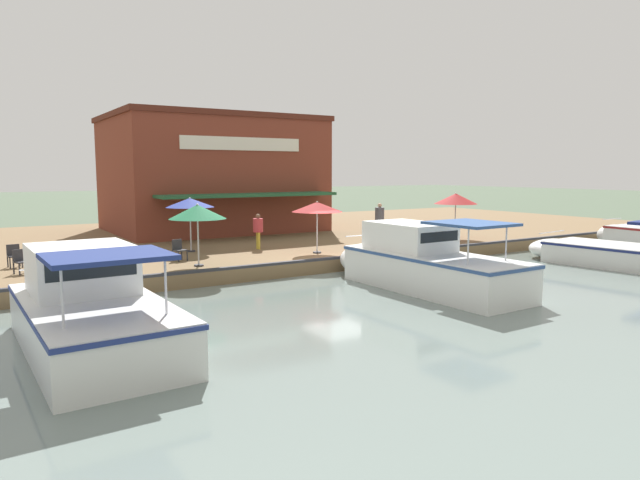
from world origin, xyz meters
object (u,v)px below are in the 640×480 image
object	(u,v)px
waterfront_restaurant	(212,174)
motorboat_distant_upstream	(87,309)
motorboat_far_downstream	(617,254)
cafe_chair_beside_entrance	(14,255)
motorboat_fourth_along	(416,262)
patio_umbrella_back_row	(317,207)
person_at_quay_edge	(258,227)
tree_upstream_bank	(239,165)
cafe_chair_mid_patio	(179,249)
patio_umbrella_by_entrance	(190,203)
person_near_entrance	(380,215)
patio_umbrella_far_corner	(197,212)
cafe_chair_facing_river	(21,260)
tree_downstream_bank	(157,145)
patio_umbrella_near_quay_edge	(456,199)

from	to	relation	value
waterfront_restaurant	motorboat_distant_upstream	world-z (taller)	waterfront_restaurant
waterfront_restaurant	motorboat_far_downstream	xyz separation A→B (m)	(19.17, 10.81, -3.36)
cafe_chair_beside_entrance	motorboat_far_downstream	world-z (taller)	motorboat_far_downstream
waterfront_restaurant	motorboat_fourth_along	world-z (taller)	waterfront_restaurant
patio_umbrella_back_row	motorboat_far_downstream	size ratio (longest dim) A/B	0.27
person_at_quay_edge	tree_upstream_bank	bearing A→B (deg)	159.44
person_at_quay_edge	motorboat_fourth_along	xyz separation A→B (m)	(8.37, 2.07, -0.67)
motorboat_far_downstream	motorboat_distant_upstream	bearing A→B (deg)	-91.06
cafe_chair_mid_patio	patio_umbrella_back_row	bearing A→B (deg)	79.11
waterfront_restaurant	motorboat_far_downstream	size ratio (longest dim) A/B	1.40
waterfront_restaurant	person_at_quay_edge	size ratio (longest dim) A/B	7.26
cafe_chair_mid_patio	motorboat_distant_upstream	bearing A→B (deg)	-31.65
patio_umbrella_by_entrance	person_near_entrance	size ratio (longest dim) A/B	1.35
patio_umbrella_far_corner	cafe_chair_facing_river	distance (m)	6.25
person_at_quay_edge	person_near_entrance	size ratio (longest dim) A/B	0.90
patio_umbrella_far_corner	cafe_chair_facing_river	xyz separation A→B (m)	(-1.74, -5.79, -1.57)
motorboat_distant_upstream	motorboat_fourth_along	world-z (taller)	motorboat_fourth_along
tree_upstream_bank	person_near_entrance	bearing A→B (deg)	18.47
patio_umbrella_by_entrance	motorboat_distant_upstream	xyz separation A→B (m)	(10.08, -6.13, -1.86)
cafe_chair_mid_patio	cafe_chair_beside_entrance	world-z (taller)	same
tree_downstream_bank	waterfront_restaurant	bearing A→B (deg)	21.04
patio_umbrella_by_entrance	waterfront_restaurant	bearing A→B (deg)	152.89
tree_upstream_bank	patio_umbrella_far_corner	bearing A→B (deg)	-29.28
motorboat_far_downstream	tree_downstream_bank	distance (m)	27.57
patio_umbrella_far_corner	cafe_chair_facing_river	size ratio (longest dim) A/B	2.77
waterfront_restaurant	motorboat_far_downstream	world-z (taller)	waterfront_restaurant
cafe_chair_mid_patio	cafe_chair_beside_entrance	size ratio (longest dim) A/B	1.00
patio_umbrella_by_entrance	motorboat_far_downstream	bearing A→B (deg)	55.55
patio_umbrella_by_entrance	motorboat_fourth_along	distance (m)	10.60
person_at_quay_edge	cafe_chair_facing_river	bearing A→B (deg)	-82.19
person_near_entrance	tree_upstream_bank	size ratio (longest dim) A/B	0.30
patio_umbrella_by_entrance	motorboat_fourth_along	size ratio (longest dim) A/B	0.30
patio_umbrella_back_row	motorboat_fourth_along	xyz separation A→B (m)	(5.85, 0.47, -1.67)
patio_umbrella_by_entrance	cafe_chair_beside_entrance	size ratio (longest dim) A/B	2.85
person_near_entrance	cafe_chair_facing_river	bearing A→B (deg)	-81.22
patio_umbrella_back_row	motorboat_far_downstream	world-z (taller)	patio_umbrella_back_row
patio_umbrella_by_entrance	tree_downstream_bank	xyz separation A→B (m)	(-13.47, 2.62, 3.07)
cafe_chair_facing_river	person_at_quay_edge	world-z (taller)	person_at_quay_edge
person_near_entrance	tree_upstream_bank	distance (m)	11.65
patio_umbrella_near_quay_edge	tree_downstream_bank	distance (m)	19.70
motorboat_distant_upstream	tree_downstream_bank	bearing A→B (deg)	159.62
patio_umbrella_far_corner	tree_upstream_bank	world-z (taller)	tree_upstream_bank
person_near_entrance	tree_downstream_bank	distance (m)	15.89
patio_umbrella_far_corner	cafe_chair_beside_entrance	bearing A→B (deg)	-119.98
cafe_chair_facing_river	motorboat_fourth_along	size ratio (longest dim) A/B	0.10
cafe_chair_beside_entrance	tree_upstream_bank	distance (m)	18.98
motorboat_distant_upstream	patio_umbrella_by_entrance	bearing A→B (deg)	148.70
motorboat_fourth_along	tree_upstream_bank	size ratio (longest dim) A/B	1.38
patio_umbrella_near_quay_edge	cafe_chair_mid_patio	world-z (taller)	patio_umbrella_near_quay_edge
person_at_quay_edge	patio_umbrella_back_row	bearing A→B (deg)	32.44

